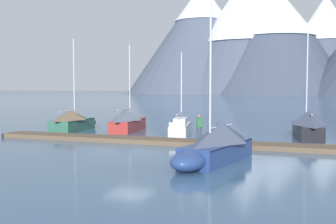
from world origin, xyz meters
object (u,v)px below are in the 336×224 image
Objects in this scene: sailboat_far_berth at (307,125)px; sailboat_second_berth at (129,120)px; sailboat_mid_dock_starboard at (216,143)px; sailboat_nearest_berth at (74,121)px; person_on_dock at (199,126)px; sailboat_mid_dock_port at (181,127)px.

sailboat_second_berth is at bearing -178.37° from sailboat_far_berth.
sailboat_nearest_berth is at bearing 147.77° from sailboat_mid_dock_starboard.
sailboat_far_berth is at bearing 71.46° from sailboat_mid_dock_starboard.
person_on_dock is (-6.43, -6.28, 0.28)m from sailboat_far_berth.
sailboat_nearest_berth is 1.01× the size of sailboat_far_berth.
sailboat_mid_dock_port reaches higher than person_on_dock.
person_on_dock is at bearing -135.66° from sailboat_far_berth.
sailboat_mid_dock_starboard is (10.79, -11.16, 0.01)m from sailboat_second_berth.
person_on_dock is at bearing -58.82° from sailboat_mid_dock_port.
sailboat_second_berth is 4.41× the size of person_on_dock.
sailboat_mid_dock_port is at bearing 121.18° from person_on_dock.
sailboat_nearest_berth is 4.72× the size of person_on_dock.
sailboat_mid_dock_starboard is 5.20× the size of person_on_dock.
sailboat_far_berth is (3.88, 11.58, 0.06)m from sailboat_mid_dock_starboard.
sailboat_mid_dock_port is 0.75× the size of sailboat_mid_dock_starboard.
sailboat_second_berth is 0.94× the size of sailboat_far_berth.
sailboat_second_berth is 1.14× the size of sailboat_mid_dock_port.
sailboat_nearest_berth is at bearing 161.04° from person_on_dock.
sailboat_second_berth is 15.52m from sailboat_mid_dock_starboard.
person_on_dock is (8.24, -5.87, 0.34)m from sailboat_second_berth.
sailboat_mid_dock_starboard is 12.21m from sailboat_far_berth.
sailboat_second_berth reaches higher than sailboat_mid_dock_port.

